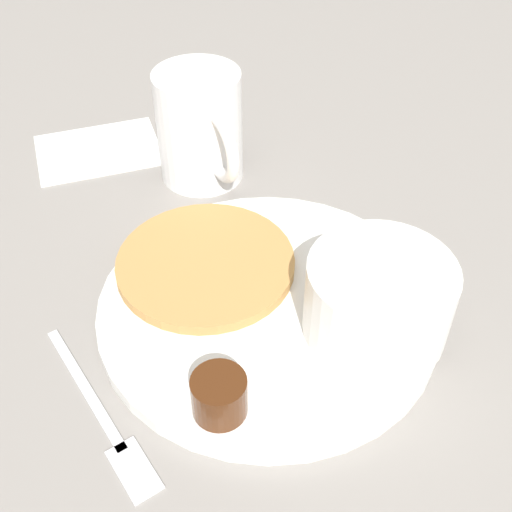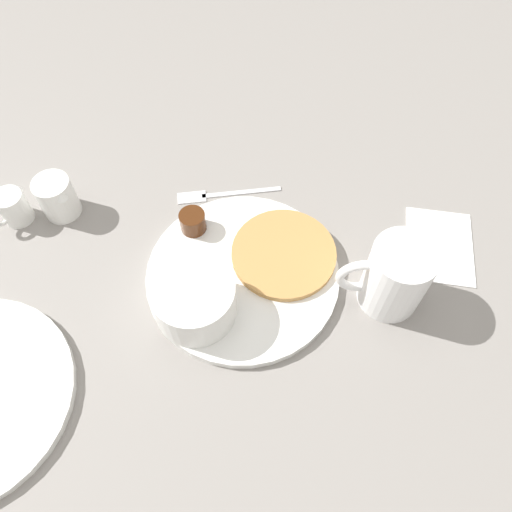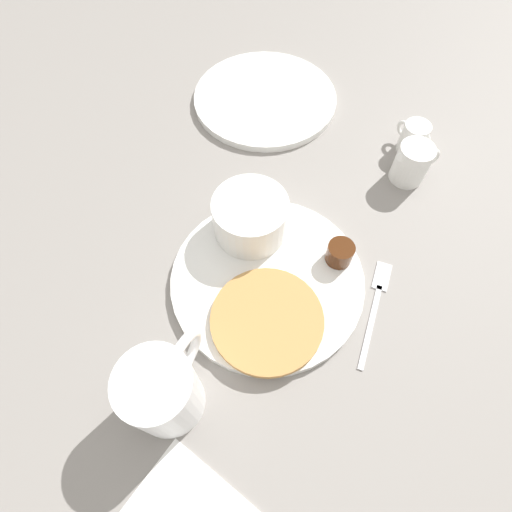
{
  "view_description": "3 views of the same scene",
  "coord_description": "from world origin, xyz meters",
  "views": [
    {
      "loc": [
        0.07,
        0.32,
        0.36
      ],
      "look_at": [
        0.01,
        -0.01,
        0.05
      ],
      "focal_mm": 45.0,
      "sensor_mm": 36.0,
      "label": 1
    },
    {
      "loc": [
        -0.3,
        -0.11,
        0.58
      ],
      "look_at": [
        0.01,
        -0.01,
        0.04
      ],
      "focal_mm": 35.0,
      "sensor_mm": 36.0,
      "label": 2
    },
    {
      "loc": [
        0.15,
        -0.18,
        0.48
      ],
      "look_at": [
        -0.02,
        -0.0,
        0.05
      ],
      "focal_mm": 28.0,
      "sensor_mm": 36.0,
      "label": 3
    }
  ],
  "objects": [
    {
      "name": "fork",
      "position": [
        0.12,
        0.08,
        0.0
      ],
      "size": [
        0.07,
        0.14,
        0.0
      ],
      "color": "silver",
      "rests_on": "ground_plane"
    },
    {
      "name": "bowl",
      "position": [
        -0.07,
        0.04,
        0.04
      ],
      "size": [
        0.1,
        0.1,
        0.06
      ],
      "color": "white",
      "rests_on": "plate"
    },
    {
      "name": "creamer_pitcher_far",
      "position": [
        0.0,
        0.33,
        0.03
      ],
      "size": [
        0.06,
        0.04,
        0.05
      ],
      "color": "white",
      "rests_on": "ground_plane"
    },
    {
      "name": "coffee_mug",
      "position": [
        0.03,
        -0.18,
        0.05
      ],
      "size": [
        0.08,
        0.11,
        0.1
      ],
      "color": "white",
      "rests_on": "ground_plane"
    },
    {
      "name": "syrup_cup",
      "position": [
        0.05,
        0.09,
        0.03
      ],
      "size": [
        0.04,
        0.04,
        0.03
      ],
      "color": "#47230F",
      "rests_on": "plate"
    },
    {
      "name": "ground_plane",
      "position": [
        0.0,
        0.0,
        0.0
      ],
      "size": [
        4.0,
        4.0,
        0.0
      ],
      "primitive_type": "plane",
      "color": "gray"
    },
    {
      "name": "far_plate",
      "position": [
        -0.25,
        0.25,
        0.01
      ],
      "size": [
        0.25,
        0.25,
        0.01
      ],
      "color": "white",
      "rests_on": "ground_plane"
    },
    {
      "name": "creamer_pitcher_near",
      "position": [
        0.03,
        0.28,
        0.03
      ],
      "size": [
        0.05,
        0.07,
        0.06
      ],
      "color": "white",
      "rests_on": "ground_plane"
    },
    {
      "name": "butter_ramekin",
      "position": [
        -0.07,
        0.06,
        0.03
      ],
      "size": [
        0.05,
        0.05,
        0.05
      ],
      "color": "white",
      "rests_on": "plate"
    },
    {
      "name": "pancake_stack",
      "position": [
        0.04,
        -0.04,
        0.02
      ],
      "size": [
        0.14,
        0.14,
        0.01
      ],
      "color": "#B78447",
      "rests_on": "plate"
    },
    {
      "name": "plate",
      "position": [
        0.0,
        0.0,
        0.01
      ],
      "size": [
        0.25,
        0.25,
        0.01
      ],
      "color": "white",
      "rests_on": "ground_plane"
    }
  ]
}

